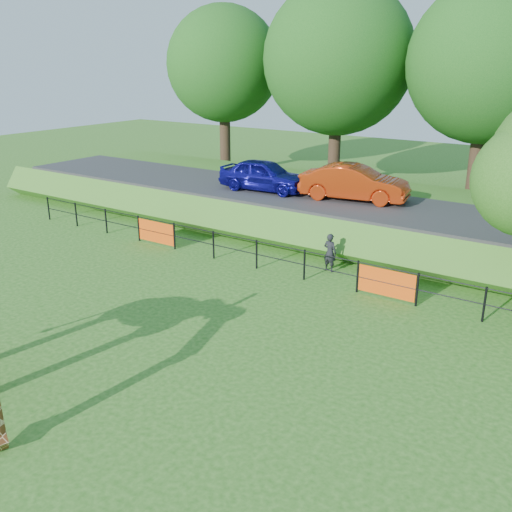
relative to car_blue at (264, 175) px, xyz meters
name	(u,v)px	position (x,y,z in m)	size (l,w,h in m)	color
ground	(139,381)	(5.48, -13.77, -2.16)	(90.00, 90.00, 0.00)	#266018
perimeter_fence	(304,265)	(5.48, -5.77, -1.61)	(28.07, 0.10, 1.10)	black
embankment	(387,215)	(5.48, 1.73, -1.51)	(40.00, 9.00, 1.30)	#266018
road	(375,207)	(5.48, 0.23, -0.80)	(40.00, 5.00, 0.12)	#2C2C2F
car_blue	(264,175)	(0.00, 0.00, 0.00)	(1.74, 4.32, 1.47)	#151293
car_red	(354,183)	(4.30, 0.61, 0.03)	(1.63, 4.68, 1.54)	#B9310D
visitor	(330,253)	(5.81, -4.52, -1.45)	(0.52, 0.34, 1.42)	black
bg_tree_line	(486,61)	(7.37, 8.23, 5.04)	(37.30, 8.80, 11.82)	#332317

